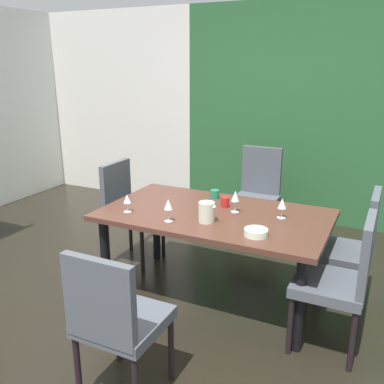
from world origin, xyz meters
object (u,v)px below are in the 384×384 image
Objects in this scene: cup_right at (215,194)px; pitcher_south at (207,212)px; chair_right_far at (352,245)px; chair_left_far at (128,207)px; wine_glass_near_shelf at (282,204)px; wine_glass_rear at (127,200)px; serving_bowl_north at (256,232)px; chair_right_near at (343,277)px; cup_west at (225,202)px; chair_head_far at (257,191)px; dining_table at (214,222)px; wine_glass_center at (168,205)px; chair_head_near at (115,318)px; wine_glass_near_window at (235,197)px.

pitcher_south reaches higher than cup_right.
chair_left_far is at bearing 90.00° from chair_right_far.
wine_glass_near_shelf is at bearing -19.32° from cup_right.
wine_glass_rear is 0.78m from cup_right.
serving_bowl_north is (-0.57, -0.58, 0.21)m from chair_right_far.
chair_right_near is 11.83× the size of cup_west.
chair_left_far reaches higher than pitcher_south.
chair_right_near is 6.25× the size of pitcher_south.
cup_west is (0.07, -1.11, 0.21)m from chair_head_far.
dining_table is 10.77× the size of serving_bowl_north.
wine_glass_center is at bearing 52.26° from chair_left_far.
serving_bowl_north is 2.16× the size of cup_right.
chair_right_near reaches higher than chair_head_near.
chair_right_far is 6.69× the size of wine_glass_rear.
cup_right is at bearing 137.88° from wine_glass_near_window.
cup_west is (-0.98, -0.11, 0.23)m from chair_right_far.
serving_bowl_north reaches higher than dining_table.
wine_glass_rear is at bearing 90.21° from chair_right_near.
wine_glass_rear is (-1.61, -0.55, 0.29)m from chair_right_far.
wine_glass_near_shelf reaches higher than dining_table.
wine_glass_rear is at bearing -155.60° from dining_table.
wine_glass_near_window is at bearing 82.54° from chair_head_near.
chair_right_far is 12.76× the size of cup_right.
chair_head_near is at bearing 133.62° from chair_right_near.
chair_right_far is 1.01× the size of chair_right_near.
wine_glass_rear reaches higher than cup_west.
chair_right_far is (2.00, 0.00, 0.00)m from chair_left_far.
cup_west is at bearing 144.70° from wine_glass_near_window.
wine_glass_rear is 0.88× the size of serving_bowl_north.
wine_glass_center reaches higher than dining_table.
wine_glass_near_shelf is (0.53, 1.37, 0.31)m from chair_head_near.
chair_left_far reaches higher than chair_head_near.
chair_left_far is 0.96× the size of chair_head_far.
chair_left_far is 1.55m from serving_bowl_north.
chair_left_far is at bearing 173.86° from cup_west.
chair_head_near is 1.62m from cup_right.
wine_glass_rear is (-1.61, -0.01, 0.29)m from chair_right_near.
cup_right is 0.49× the size of pitcher_south.
serving_bowl_north is at bearing 106.85° from chair_head_far.
wine_glass_rear reaches higher than cup_right.
pitcher_south is (-0.11, -0.29, -0.05)m from wine_glass_near_window.
cup_right is (0.09, 0.65, -0.09)m from wine_glass_center.
chair_right_near reaches higher than wine_glass_rear.
chair_right_far is at bearing 90.00° from chair_left_far.
chair_head_near is 6.46× the size of wine_glass_rear.
chair_head_near reaches higher than pitcher_south.
chair_head_far is 6.57× the size of pitcher_south.
chair_left_far reaches higher than cup_right.
chair_head_far is 1.87m from chair_right_near.
chair_left_far is 5.88× the size of serving_bowl_north.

